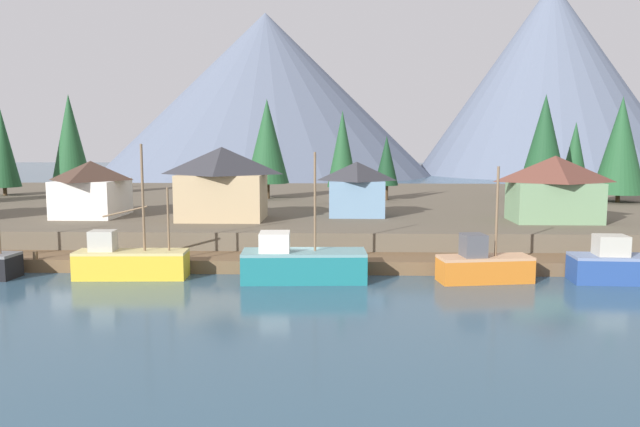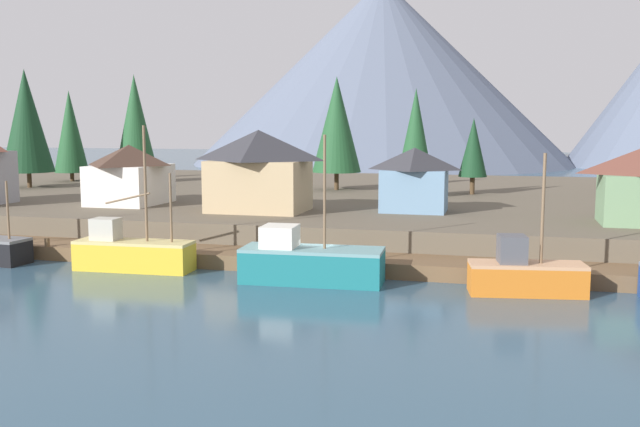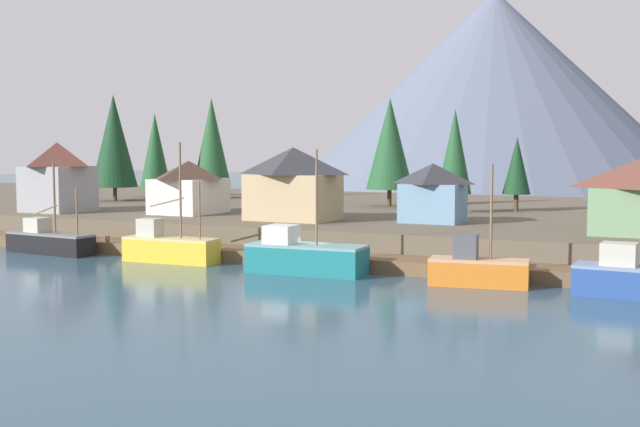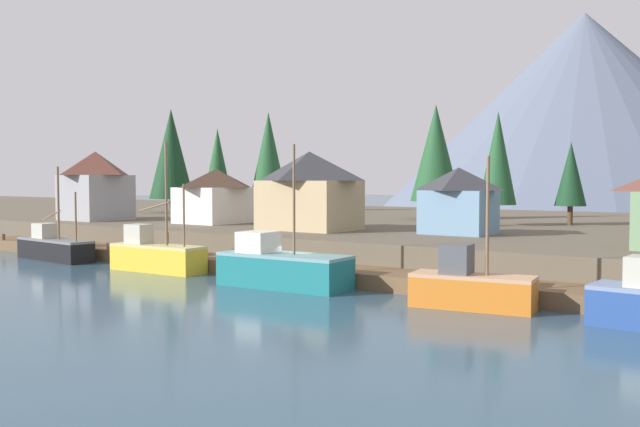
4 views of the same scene
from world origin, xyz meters
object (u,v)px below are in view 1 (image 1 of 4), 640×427
conifer_back_right (575,153)px  conifer_mid_left (621,145)px  house_blue (357,188)px  house_green (554,188)px  house_tan (222,183)px  conifer_near_right (544,142)px  fishing_boat_teal (301,263)px  conifer_back_left (70,138)px  conifer_mid_right (387,161)px  fishing_boat_blue (633,266)px  fishing_boat_yellow (129,262)px  house_white (92,188)px  fishing_boat_orange (483,265)px  conifer_near_left (267,141)px  conifer_far_right (342,149)px  conifer_far_left (2,148)px

conifer_back_right → conifer_mid_left: bearing=-75.0°
house_blue → house_green: 18.12m
conifer_mid_left → conifer_back_right: size_ratio=1.28×
house_tan → conifer_near_right: (35.85, 19.87, 3.62)m
fishing_boat_teal → conifer_back_left: bearing=127.8°
conifer_mid_left → conifer_mid_right: (-27.38, 1.75, -1.92)m
fishing_boat_blue → conifer_mid_left: 34.55m
house_tan → fishing_boat_yellow: bearing=-107.2°
fishing_boat_teal → conifer_mid_left: 48.27m
house_blue → house_white: (-25.74, -0.88, 0.04)m
fishing_boat_blue → fishing_boat_orange: bearing=-176.5°
fishing_boat_blue → fishing_boat_teal: bearing=-176.5°
house_tan → conifer_near_right: conifer_near_right is taller
conifer_back_left → fishing_boat_orange: bearing=-39.7°
fishing_boat_blue → conifer_back_right: 41.31m
conifer_near_left → conifer_mid_right: conifer_near_left is taller
house_green → conifer_near_right: (5.52, 20.28, 4.01)m
fishing_boat_orange → conifer_far_right: size_ratio=0.75×
conifer_mid_left → conifer_mid_right: 27.50m
conifer_back_right → conifer_back_left: bearing=-178.8°
fishing_boat_teal → fishing_boat_orange: fishing_boat_teal is taller
conifer_far_left → conifer_far_right: conifer_far_left is taller
house_white → conifer_back_right: conifer_back_right is taller
fishing_boat_teal → house_tan: house_tan is taller
fishing_boat_teal → house_green: fishing_boat_teal is taller
conifer_mid_right → conifer_back_left: conifer_back_left is taller
house_blue → conifer_near_left: bearing=121.5°
fishing_boat_yellow → conifer_near_right: bearing=37.3°
conifer_near_left → conifer_back_left: size_ratio=0.93×
conifer_near_left → conifer_mid_right: bearing=-5.4°
house_white → conifer_near_right: size_ratio=0.56×
fishing_boat_blue → house_tan: size_ratio=1.08×
conifer_mid_right → conifer_back_left: size_ratio=0.59×
fishing_boat_blue → conifer_near_right: (4.46, 33.59, 8.43)m
house_tan → house_blue: house_tan is taller
conifer_near_right → conifer_back_right: (5.92, 5.77, -1.40)m
fishing_boat_orange → conifer_mid_left: size_ratio=0.65×
house_white → conifer_far_right: bearing=27.1°
fishing_boat_teal → fishing_boat_orange: (12.78, 0.20, -0.09)m
fishing_boat_yellow → conifer_back_left: size_ratio=0.72×
conifer_far_right → house_white: bearing=-152.9°
fishing_boat_orange → conifer_mid_left: 39.62m
fishing_boat_teal → fishing_boat_orange: size_ratio=1.12×
fishing_boat_orange → conifer_far_left: conifer_far_left is taller
house_blue → conifer_near_left: (-10.78, 17.56, 4.50)m
house_white → conifer_near_left: conifer_near_left is taller
fishing_boat_teal → house_tan: 16.95m
house_green → house_white: (-43.53, 2.54, -0.31)m
fishing_boat_blue → fishing_boat_yellow: bearing=-177.5°
fishing_boat_blue → house_tan: (-31.40, 13.72, 4.81)m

